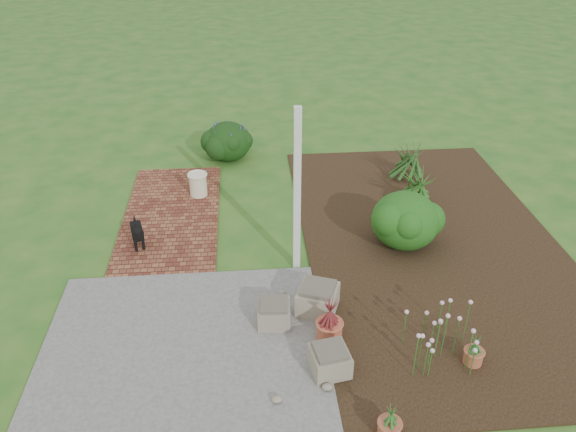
{
  "coord_description": "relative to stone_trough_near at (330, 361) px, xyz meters",
  "views": [
    {
      "loc": [
        -0.4,
        -6.68,
        4.99
      ],
      "look_at": [
        0.2,
        0.4,
        0.7
      ],
      "focal_mm": 35.0,
      "sensor_mm": 36.0,
      "label": 1
    }
  ],
  "objects": [
    {
      "name": "terracotta_pot_bronze",
      "position": [
        0.07,
        0.53,
        -0.02
      ],
      "size": [
        0.33,
        0.33,
        0.26
      ],
      "primitive_type": "cylinder",
      "rotation": [
        0.0,
        0.0,
        0.03
      ],
      "color": "#B95B3E",
      "rests_on": "garden_bed"
    },
    {
      "name": "terracotta_pot_small_right",
      "position": [
        0.48,
        -0.94,
        -0.05
      ],
      "size": [
        0.25,
        0.25,
        0.2
      ],
      "primitive_type": "cylinder",
      "rotation": [
        0.0,
        0.0,
        0.06
      ],
      "color": "#AD573A",
      "rests_on": "garden_bed"
    },
    {
      "name": "concrete_patio",
      "position": [
        -1.73,
        0.29,
        -0.16
      ],
      "size": [
        3.5,
        3.5,
        0.04
      ],
      "primitive_type": "cube",
      "color": "#5B5B59",
      "rests_on": "ground"
    },
    {
      "name": "brick_path",
      "position": [
        -2.18,
        3.79,
        -0.16
      ],
      "size": [
        1.6,
        3.5,
        0.04
      ],
      "primitive_type": "cube",
      "color": "#5C281D",
      "rests_on": "ground"
    },
    {
      "name": "veranda_post",
      "position": [
        -0.18,
        2.14,
        1.07
      ],
      "size": [
        0.1,
        0.1,
        2.5
      ],
      "primitive_type": "cube",
      "color": "white",
      "rests_on": "ground"
    },
    {
      "name": "agapanthus_clump_back",
      "position": [
        2.08,
        3.75,
        0.27
      ],
      "size": [
        1.15,
        1.15,
        0.84
      ],
      "primitive_type": null,
      "rotation": [
        0.0,
        0.0,
        0.28
      ],
      "color": "#0E3F0B",
      "rests_on": "garden_bed"
    },
    {
      "name": "cream_ceramic_urn",
      "position": [
        -1.74,
        4.42,
        0.07
      ],
      "size": [
        0.36,
        0.36,
        0.42
      ],
      "primitive_type": "cylinder",
      "rotation": [
        0.0,
        0.0,
        -0.16
      ],
      "color": "#F1E9C6",
      "rests_on": "brick_path"
    },
    {
      "name": "stone_trough_near",
      "position": [
        0.0,
        0.0,
        0.0
      ],
      "size": [
        0.49,
        0.49,
        0.28
      ],
      "primitive_type": "cube",
      "rotation": [
        0.0,
        0.0,
        0.17
      ],
      "color": "#7D745C",
      "rests_on": "concrete_patio"
    },
    {
      "name": "agapanthus_clump_front",
      "position": [
        2.2,
        4.75,
        0.29
      ],
      "size": [
        1.23,
        1.23,
        0.89
      ],
      "primitive_type": null,
      "rotation": [
        0.0,
        0.0,
        -0.27
      ],
      "color": "#113A13",
      "rests_on": "garden_bed"
    },
    {
      "name": "garden_bed",
      "position": [
        2.02,
        2.54,
        -0.17
      ],
      "size": [
        4.0,
        7.0,
        0.03
      ],
      "primitive_type": "cube",
      "color": "black",
      "rests_on": "ground"
    },
    {
      "name": "black_dog",
      "position": [
        -2.58,
        2.78,
        0.14
      ],
      "size": [
        0.27,
        0.55,
        0.48
      ],
      "rotation": [
        0.0,
        0.0,
        0.27
      ],
      "color": "black",
      "rests_on": "brick_path"
    },
    {
      "name": "evergreen_shrub",
      "position": [
        1.55,
        2.56,
        0.29
      ],
      "size": [
        1.09,
        1.09,
        0.89
      ],
      "primitive_type": "ellipsoid",
      "rotation": [
        0.0,
        0.0,
        0.04
      ],
      "color": "#11400F",
      "rests_on": "garden_bed"
    },
    {
      "name": "stone_trough_far",
      "position": [
        -0.59,
        0.88,
        -0.0
      ],
      "size": [
        0.44,
        0.44,
        0.27
      ],
      "primitive_type": "cube",
      "rotation": [
        0.0,
        0.0,
        -0.07
      ],
      "color": "gray",
      "rests_on": "concrete_patio"
    },
    {
      "name": "pink_flower_patch",
      "position": [
        1.33,
        0.19,
        0.16
      ],
      "size": [
        1.04,
        1.04,
        0.63
      ],
      "primitive_type": null,
      "rotation": [
        0.0,
        0.0,
        0.05
      ],
      "color": "#113D0F",
      "rests_on": "garden_bed"
    },
    {
      "name": "terracotta_pot_small_left",
      "position": [
        1.72,
        -0.02,
        -0.06
      ],
      "size": [
        0.24,
        0.24,
        0.19
      ],
      "primitive_type": "cylinder",
      "rotation": [
        0.0,
        0.0,
        -0.08
      ],
      "color": "#AE5B3B",
      "rests_on": "garden_bed"
    },
    {
      "name": "ground",
      "position": [
        -0.48,
        2.04,
        -0.18
      ],
      "size": [
        80.0,
        80.0,
        0.0
      ],
      "primitive_type": "plane",
      "color": "#245C1D",
      "rests_on": "ground"
    },
    {
      "name": "purple_flowering_bush",
      "position": [
        -1.21,
        6.01,
        0.22
      ],
      "size": [
        0.99,
        0.99,
        0.8
      ],
      "primitive_type": "ellipsoid",
      "rotation": [
        0.0,
        0.0,
        -0.05
      ],
      "color": "black",
      "rests_on": "ground"
    },
    {
      "name": "stone_trough_mid",
      "position": [
        0.0,
        1.09,
        0.02
      ],
      "size": [
        0.64,
        0.64,
        0.33
      ],
      "primitive_type": "cube",
      "rotation": [
        0.0,
        0.0,
        -0.37
      ],
      "color": "gray",
      "rests_on": "concrete_patio"
    }
  ]
}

